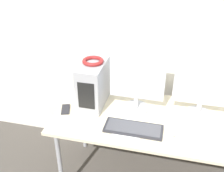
% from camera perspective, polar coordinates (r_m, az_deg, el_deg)
% --- Properties ---
extents(wall_back, '(8.00, 0.07, 2.70)m').
position_cam_1_polar(wall_back, '(2.44, 18.67, 10.97)').
color(wall_back, beige).
rests_on(wall_back, ground_plane).
extents(desk, '(2.27, 0.79, 0.76)m').
position_cam_1_polar(desk, '(2.27, 16.67, -8.71)').
color(desk, beige).
rests_on(desk, ground_plane).
extents(pc_tower, '(0.20, 0.43, 0.40)m').
position_cam_1_polar(pc_tower, '(2.30, -3.98, 0.54)').
color(pc_tower, '#9E9EA3').
rests_on(pc_tower, desk).
extents(headphones, '(0.18, 0.18, 0.03)m').
position_cam_1_polar(headphones, '(2.20, -4.17, 5.46)').
color(headphones, maroon).
rests_on(headphones, pc_tower).
extents(monitor_main, '(0.46, 0.23, 0.57)m').
position_cam_1_polar(monitor_main, '(2.17, 5.51, 1.54)').
color(monitor_main, '#B7B7BC').
rests_on(monitor_main, desk).
extents(monitor_right_near, '(0.47, 0.23, 0.58)m').
position_cam_1_polar(monitor_right_near, '(2.20, 19.36, 0.53)').
color(monitor_right_near, '#B7B7BC').
rests_on(monitor_right_near, desk).
extents(keyboard, '(0.46, 0.18, 0.02)m').
position_cam_1_polar(keyboard, '(2.09, 4.68, -9.18)').
color(keyboard, '#28282D').
rests_on(keyboard, desk).
extents(mouse, '(0.07, 0.11, 0.03)m').
position_cam_1_polar(mouse, '(2.10, 13.04, -9.71)').
color(mouse, '#B2B2B7').
rests_on(mouse, desk).
extents(cell_phone, '(0.11, 0.16, 0.01)m').
position_cam_1_polar(cell_phone, '(2.34, -10.07, -5.01)').
color(cell_phone, '#232328').
rests_on(cell_phone, desk).
extents(paper_sheet_left, '(0.28, 0.34, 0.00)m').
position_cam_1_polar(paper_sheet_left, '(2.07, 3.73, -9.88)').
color(paper_sheet_left, white).
rests_on(paper_sheet_left, desk).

